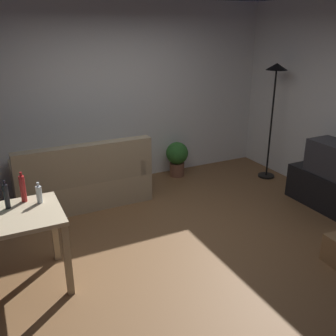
# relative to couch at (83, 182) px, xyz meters

# --- Properties ---
(ground_plane) EXTENTS (5.20, 4.40, 0.02)m
(ground_plane) POSITION_rel_couch_xyz_m (0.68, -1.59, -0.32)
(ground_plane) COLOR brown
(wall_rear) EXTENTS (5.20, 0.10, 2.70)m
(wall_rear) POSITION_rel_couch_xyz_m (0.68, 0.61, 1.04)
(wall_rear) COLOR white
(wall_rear) RESTS_ON ground_plane
(couch) EXTENTS (1.78, 0.84, 0.92)m
(couch) POSITION_rel_couch_xyz_m (0.00, 0.00, 0.00)
(couch) COLOR tan
(couch) RESTS_ON ground_plane
(tv_stand) EXTENTS (0.44, 1.10, 0.48)m
(tv_stand) POSITION_rel_couch_xyz_m (2.93, -1.61, -0.07)
(tv_stand) COLOR black
(tv_stand) RESTS_ON ground_plane
(tv) EXTENTS (0.41, 0.60, 0.44)m
(tv) POSITION_rel_couch_xyz_m (2.93, -1.61, 0.39)
(tv) COLOR #2D2D33
(tv) RESTS_ON tv_stand
(torchiere_lamp) EXTENTS (0.32, 0.32, 1.81)m
(torchiere_lamp) POSITION_rel_couch_xyz_m (2.93, -0.38, 1.11)
(torchiere_lamp) COLOR black
(torchiere_lamp) RESTS_ON ground_plane
(potted_plant) EXTENTS (0.36, 0.36, 0.57)m
(potted_plant) POSITION_rel_couch_xyz_m (1.63, 0.31, 0.02)
(potted_plant) COLOR brown
(potted_plant) RESTS_ON ground_plane
(bottle_dark) EXTENTS (0.05, 0.05, 0.27)m
(bottle_dark) POSITION_rel_couch_xyz_m (-1.01, -1.40, 0.57)
(bottle_dark) COLOR black
(bottle_dark) RESTS_ON desk
(bottle_red) EXTENTS (0.05, 0.05, 0.30)m
(bottle_red) POSITION_rel_couch_xyz_m (-0.86, -1.31, 0.59)
(bottle_red) COLOR #AD2323
(bottle_red) RESTS_ON desk
(bottle_clear) EXTENTS (0.05, 0.05, 0.21)m
(bottle_clear) POSITION_rel_couch_xyz_m (-0.73, -1.41, 0.54)
(bottle_clear) COLOR silver
(bottle_clear) RESTS_ON desk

